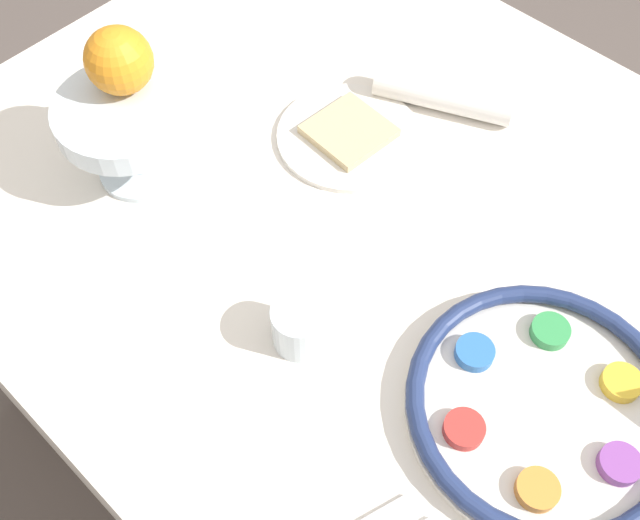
{
  "coord_description": "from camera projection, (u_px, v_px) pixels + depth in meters",
  "views": [
    {
      "loc": [
        -0.24,
        0.46,
        1.51
      ],
      "look_at": [
        0.09,
        0.12,
        0.8
      ],
      "focal_mm": 42.0,
      "sensor_mm": 36.0,
      "label": 1
    }
  ],
  "objects": [
    {
      "name": "bread_plate",
      "position": [
        349.0,
        135.0,
        1.01
      ],
      "size": [
        0.2,
        0.2,
        0.02
      ],
      "color": "silver",
      "rests_on": "dining_table"
    },
    {
      "name": "napkin_roll",
      "position": [
        444.0,
        94.0,
        1.03
      ],
      "size": [
        0.19,
        0.12,
        0.05
      ],
      "color": "white",
      "rests_on": "dining_table"
    },
    {
      "name": "dining_table",
      "position": [
        411.0,
        391.0,
        1.22
      ],
      "size": [
        1.38,
        0.91,
        0.76
      ],
      "color": "silver",
      "rests_on": "ground_plane"
    },
    {
      "name": "orange_fruit",
      "position": [
        119.0,
        60.0,
        0.87
      ],
      "size": [
        0.08,
        0.08,
        0.08
      ],
      "color": "orange",
      "rests_on": "fruit_stand"
    },
    {
      "name": "ground_plane",
      "position": [
        392.0,
        467.0,
        1.53
      ],
      "size": [
        8.0,
        8.0,
        0.0
      ],
      "primitive_type": "plane",
      "color": "#564C47"
    },
    {
      "name": "fruit_stand",
      "position": [
        127.0,
        121.0,
        0.91
      ],
      "size": [
        0.17,
        0.17,
        0.12
      ],
      "color": "silver",
      "rests_on": "dining_table"
    },
    {
      "name": "seder_plate",
      "position": [
        543.0,
        406.0,
        0.78
      ],
      "size": [
        0.29,
        0.29,
        0.03
      ],
      "color": "silver",
      "rests_on": "dining_table"
    },
    {
      "name": "cup_near",
      "position": [
        300.0,
        325.0,
        0.82
      ],
      "size": [
        0.06,
        0.06,
        0.06
      ],
      "color": "silver",
      "rests_on": "dining_table"
    }
  ]
}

